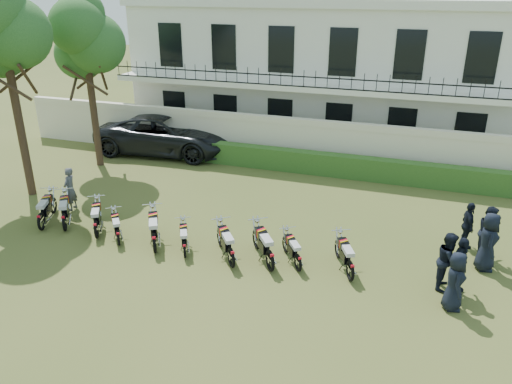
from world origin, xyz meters
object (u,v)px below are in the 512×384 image
officer_2 (459,266)px  officer_1 (449,261)px  suv (166,134)px  tree_west_mid (2,25)px  motorcycle_1 (64,218)px  motorcycle_4 (154,238)px  motorcycle_7 (270,256)px  motorcycle_0 (41,217)px  officer_0 (455,281)px  motorcycle_6 (231,253)px  officer_3 (488,242)px  tree_west_near (85,37)px  motorcycle_8 (298,259)px  inspector (70,189)px  motorcycle_2 (96,225)px  motorcycle_5 (184,246)px  motorcycle_3 (118,234)px  officer_4 (489,232)px  officer_5 (468,225)px

officer_2 → officer_1: bearing=67.0°
suv → tree_west_mid: bearing=154.0°
motorcycle_1 → suv: suv is taller
motorcycle_4 → motorcycle_7: motorcycle_4 is taller
motorcycle_0 → officer_1: officer_1 is taller
motorcycle_0 → officer_0: size_ratio=1.15×
motorcycle_6 → officer_3: size_ratio=0.92×
motorcycle_4 → motorcycle_7: bearing=-27.8°
motorcycle_6 → tree_west_near: bearing=107.7°
motorcycle_4 → officer_0: bearing=-30.3°
motorcycle_8 → inspector: inspector is taller
motorcycle_0 → motorcycle_7: motorcycle_7 is taller
motorcycle_2 → motorcycle_5: (3.43, -0.20, -0.07)m
motorcycle_0 → officer_2: 13.69m
tree_west_near → inspector: tree_west_near is taller
tree_west_mid → suv: tree_west_mid is taller
tree_west_mid → motorcycle_4: tree_west_mid is taller
tree_west_near → motorcycle_0: tree_west_near is taller
officer_1 → motorcycle_1: bearing=99.9°
tree_west_near → officer_0: size_ratio=4.74×
officer_1 → officer_3: 1.83m
motorcycle_3 → officer_0: bearing=-38.5°
motorcycle_5 → officer_4: officer_4 is taller
motorcycle_4 → motorcycle_7: 3.84m
motorcycle_0 → officer_5: (14.02, 3.58, 0.28)m
motorcycle_1 → officer_1: size_ratio=1.02×
tree_west_mid → officer_0: tree_west_mid is taller
motorcycle_6 → officer_0: officer_0 is taller
motorcycle_5 → officer_2: size_ratio=0.90×
tree_west_mid → motorcycle_8: (11.90, -2.28, -6.23)m
tree_west_mid → motorcycle_4: size_ratio=4.66×
motorcycle_4 → officer_5: size_ratio=1.20×
tree_west_mid → motorcycle_0: tree_west_mid is taller
officer_0 → officer_4: 3.44m
motorcycle_2 → officer_4: officer_4 is taller
officer_4 → officer_5: size_ratio=1.09×
officer_1 → motorcycle_8: bearing=104.6°
officer_1 → officer_2: officer_1 is taller
motorcycle_0 → officer_4: 14.94m
tree_west_near → motorcycle_7: bearing=-31.7°
officer_4 → motorcycle_0: bearing=102.0°
officer_1 → motorcycle_2: bearing=100.7°
motorcycle_3 → motorcycle_4: 1.40m
tree_west_near → motorcycle_1: bearing=-64.7°
officer_1 → officer_0: bearing=-164.5°
motorcycle_8 → motorcycle_4: bearing=151.4°
officer_0 → officer_3: 2.64m
motorcycle_8 → officer_2: bearing=-29.2°
motorcycle_1 → suv: (-0.89, 9.09, 0.46)m
motorcycle_2 → motorcycle_8: motorcycle_2 is taller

